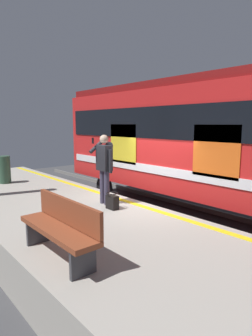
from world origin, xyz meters
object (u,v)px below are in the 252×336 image
bench (61,226)px  train_carriage (192,136)px  handbag (112,202)px  trash_bin (5,170)px  passenger (105,164)px

bench → train_carriage: bearing=-74.8°
handbag → bench: (-1.42, 2.13, 0.31)m
train_carriage → handbag: size_ratio=23.54×
trash_bin → handbag: bearing=-169.1°
handbag → bench: 2.58m
passenger → bench: 3.02m
train_carriage → passenger: bearing=81.2°
handbag → trash_bin: 4.92m
handbag → trash_bin: (4.83, 0.93, 0.29)m
passenger → trash_bin: (4.35, 1.07, -0.58)m
passenger → trash_bin: size_ratio=1.87×
bench → passenger: bearing=-50.1°
bench → handbag: bearing=-56.3°
train_carriage → passenger: 3.11m
train_carriage → passenger: size_ratio=5.34×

